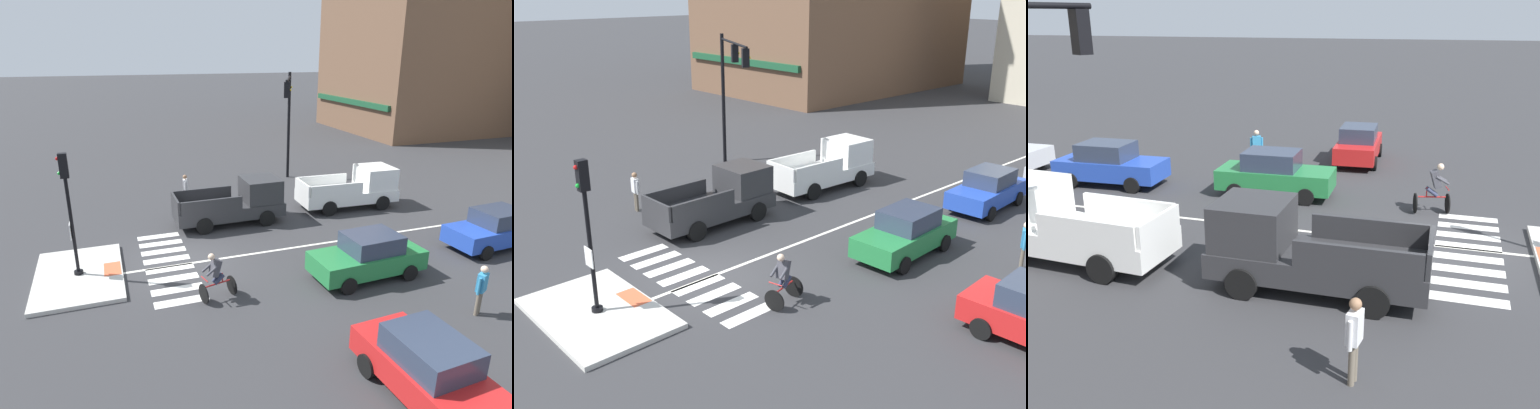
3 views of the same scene
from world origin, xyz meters
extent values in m
plane|color=#333335|center=(0.00, 0.00, 0.00)|extent=(300.00, 300.00, 0.00)
cube|color=beige|center=(0.00, -3.79, 0.07)|extent=(4.56, 3.03, 0.15)
cube|color=#DB5B38|center=(0.00, -2.63, 0.15)|extent=(1.10, 0.60, 0.01)
cylinder|color=black|center=(0.00, -3.79, 0.21)|extent=(0.32, 0.32, 0.12)
cylinder|color=black|center=(0.00, -3.79, 2.01)|extent=(0.12, 0.12, 3.48)
cube|color=white|center=(0.00, -3.86, 1.84)|extent=(0.44, 0.03, 0.56)
cube|color=black|center=(0.00, -3.79, 4.17)|extent=(0.24, 0.28, 0.84)
sphere|color=red|center=(0.00, -3.95, 4.42)|extent=(0.12, 0.12, 0.12)
sphere|color=green|center=(0.00, -3.95, 3.92)|extent=(0.12, 0.12, 0.12)
cube|color=silver|center=(-2.87, -0.57, 0.00)|extent=(0.44, 1.80, 0.01)
cube|color=silver|center=(-2.05, -0.57, 0.00)|extent=(0.44, 1.80, 0.01)
cube|color=silver|center=(-1.23, -0.57, 0.00)|extent=(0.44, 1.80, 0.01)
cube|color=silver|center=(-0.41, -0.57, 0.00)|extent=(0.44, 1.80, 0.01)
cube|color=silver|center=(0.41, -0.57, 0.00)|extent=(0.44, 1.80, 0.01)
cube|color=silver|center=(1.23, -0.57, 0.00)|extent=(0.44, 1.80, 0.01)
cube|color=silver|center=(2.05, -0.57, 0.00)|extent=(0.44, 1.80, 0.01)
cube|color=silver|center=(2.87, -0.57, 0.00)|extent=(0.44, 1.80, 0.01)
cube|color=silver|center=(0.21, 10.00, 0.00)|extent=(0.14, 28.00, 0.01)
cylinder|color=black|center=(-10.09, 8.73, 3.30)|extent=(0.18, 0.18, 6.59)
cylinder|color=black|center=(-7.91, 7.71, 6.34)|extent=(4.40, 2.14, 0.11)
cube|color=black|center=(-7.70, 7.61, 5.89)|extent=(0.36, 0.38, 0.80)
sphere|color=gold|center=(-7.62, 7.77, 5.89)|extent=(0.12, 0.12, 0.12)
cube|color=black|center=(-5.95, 6.79, 5.89)|extent=(0.36, 0.38, 0.80)
sphere|color=gold|center=(-5.88, 6.95, 5.89)|extent=(0.12, 0.12, 0.12)
cube|color=#194C2D|center=(-23.52, 21.07, 3.10)|extent=(13.12, 0.30, 0.50)
cylinder|color=black|center=(7.83, 4.86, 0.30)|extent=(0.61, 0.21, 0.60)
cylinder|color=black|center=(7.92, 3.19, 0.30)|extent=(0.61, 0.21, 0.60)
cube|color=#237A3D|center=(3.36, 6.07, 0.65)|extent=(1.88, 4.17, 0.70)
cube|color=#2D384C|center=(3.35, 6.22, 1.32)|extent=(1.56, 1.97, 0.64)
cylinder|color=black|center=(4.25, 4.84, 0.30)|extent=(0.21, 0.61, 0.60)
cylinder|color=black|center=(2.59, 4.76, 0.30)|extent=(0.21, 0.61, 0.60)
cylinder|color=black|center=(4.14, 7.37, 0.30)|extent=(0.21, 0.61, 0.60)
cylinder|color=black|center=(2.47, 7.30, 0.30)|extent=(0.21, 0.61, 0.60)
cube|color=#2347B7|center=(2.86, 12.50, 0.65)|extent=(1.91, 4.18, 0.70)
cube|color=#2D384C|center=(2.85, 12.65, 1.32)|extent=(1.58, 1.97, 0.64)
cylinder|color=black|center=(3.76, 11.28, 0.30)|extent=(0.21, 0.61, 0.60)
cylinder|color=black|center=(2.09, 11.19, 0.30)|extent=(0.21, 0.61, 0.60)
cylinder|color=black|center=(3.62, 13.82, 0.30)|extent=(0.21, 0.61, 0.60)
cylinder|color=black|center=(1.96, 13.73, 0.30)|extent=(0.21, 0.61, 0.60)
cube|color=#2D2D30|center=(-3.40, 2.84, 0.68)|extent=(1.95, 5.12, 0.60)
cube|color=#2D2D30|center=(-3.41, 4.44, 1.53)|extent=(1.81, 1.72, 1.10)
cube|color=#2D384C|center=(-3.42, 5.27, 1.61)|extent=(1.62, 0.09, 0.60)
cube|color=#2D2D30|center=(-4.28, 1.81, 1.28)|extent=(0.14, 2.81, 0.60)
cube|color=#2D2D30|center=(-2.50, 1.83, 1.28)|extent=(0.14, 2.81, 0.60)
cube|color=#2D2D30|center=(-3.38, 0.34, 1.28)|extent=(1.80, 0.12, 0.60)
cylinder|color=black|center=(-4.33, 4.41, 0.38)|extent=(0.25, 0.76, 0.76)
cylinder|color=black|center=(-2.50, 4.43, 0.38)|extent=(0.25, 0.76, 0.76)
cylinder|color=black|center=(-4.30, 1.43, 0.38)|extent=(0.25, 0.76, 0.76)
cylinder|color=black|center=(-2.48, 1.45, 0.38)|extent=(0.25, 0.76, 0.76)
cube|color=white|center=(-3.59, 9.30, 0.68)|extent=(2.14, 5.18, 0.60)
cube|color=white|center=(-3.51, 10.89, 1.53)|extent=(1.88, 1.78, 1.10)
cube|color=#2D384C|center=(-3.47, 11.72, 1.61)|extent=(1.62, 0.16, 0.60)
cube|color=white|center=(-4.53, 8.32, 1.28)|extent=(0.25, 2.81, 0.60)
cube|color=white|center=(-2.75, 8.23, 1.28)|extent=(0.25, 2.81, 0.60)
cube|color=white|center=(-3.71, 6.80, 1.28)|extent=(1.80, 0.18, 0.60)
cylinder|color=black|center=(-4.43, 10.92, 0.38)|extent=(0.28, 0.77, 0.76)
cylinder|color=black|center=(-2.60, 10.83, 0.38)|extent=(0.28, 0.77, 0.76)
cylinder|color=black|center=(-4.57, 7.94, 0.38)|extent=(0.28, 0.77, 0.76)
cylinder|color=black|center=(-2.74, 7.85, 0.38)|extent=(0.28, 0.77, 0.76)
cylinder|color=black|center=(3.19, 0.10, 0.33)|extent=(0.65, 0.20, 0.66)
cylinder|color=black|center=(2.94, 1.12, 0.33)|extent=(0.65, 0.20, 0.66)
cylinder|color=#B21E1E|center=(3.07, 0.61, 0.55)|extent=(0.26, 0.88, 0.05)
cylinder|color=#B21E1E|center=(3.02, 0.78, 0.73)|extent=(0.04, 0.04, 0.30)
cylinder|color=#B21E1E|center=(3.18, 0.15, 0.85)|extent=(0.44, 0.14, 0.04)
cylinder|color=#2D334C|center=(3.14, 0.65, 0.73)|extent=(0.21, 0.41, 0.33)
cylinder|color=#2D334C|center=(2.98, 0.61, 0.73)|extent=(0.21, 0.41, 0.33)
cube|color=#3F3F47|center=(3.09, 0.53, 1.16)|extent=(0.42, 0.45, 0.60)
sphere|color=beige|center=(3.11, 0.42, 1.57)|extent=(0.22, 0.22, 0.22)
cylinder|color=#3F3F47|center=(3.28, 0.40, 1.16)|extent=(0.19, 0.46, 0.31)
cylinder|color=#3F3F47|center=(2.97, 0.32, 1.16)|extent=(0.19, 0.46, 0.31)
cylinder|color=#6B6051|center=(-6.61, 1.40, 0.41)|extent=(0.12, 0.12, 0.82)
cylinder|color=#6B6051|center=(-6.77, 1.42, 0.41)|extent=(0.12, 0.12, 0.82)
cube|color=silver|center=(-6.69, 1.41, 1.12)|extent=(0.39, 0.27, 0.60)
cylinder|color=silver|center=(-6.46, 1.38, 1.07)|extent=(0.09, 0.09, 0.56)
cylinder|color=silver|center=(-6.92, 1.44, 1.07)|extent=(0.09, 0.09, 0.56)
sphere|color=#936B4C|center=(-6.69, 1.41, 1.56)|extent=(0.22, 0.22, 0.22)
cylinder|color=#6B6051|center=(6.63, 8.06, 0.41)|extent=(0.12, 0.12, 0.82)
cylinder|color=#6B6051|center=(6.70, 7.91, 0.41)|extent=(0.12, 0.12, 0.82)
cube|color=#338CBF|center=(6.66, 7.98, 1.12)|extent=(0.35, 0.42, 0.60)
cylinder|color=#338CBF|center=(6.56, 8.19, 1.07)|extent=(0.09, 0.09, 0.56)
cylinder|color=#338CBF|center=(6.76, 7.78, 1.07)|extent=(0.09, 0.09, 0.56)
camera|label=1|loc=(15.71, -2.49, 7.77)|focal=31.20mm
camera|label=2|loc=(14.39, -10.22, 8.84)|focal=42.20mm
camera|label=3|loc=(-15.15, 0.07, 6.17)|focal=39.60mm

